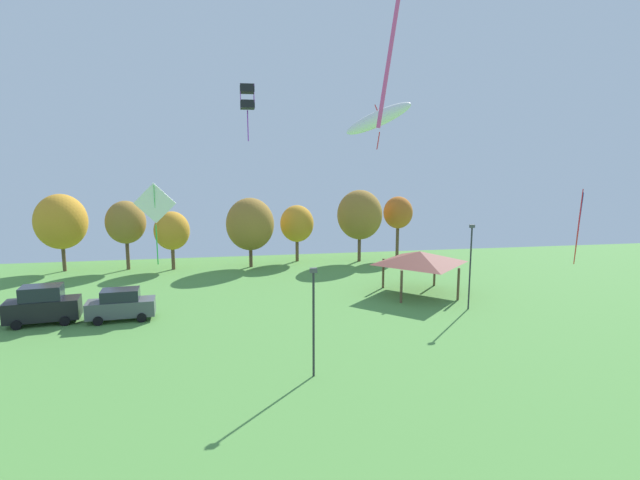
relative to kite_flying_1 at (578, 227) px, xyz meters
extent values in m
cube|color=red|center=(0.00, 0.00, 0.00)|extent=(1.63, 2.11, 2.64)
cylinder|color=blue|center=(0.00, -0.02, 0.00)|extent=(0.13, 0.12, 2.39)
ellipsoid|color=white|center=(-4.11, 10.53, 4.46)|extent=(3.76, 1.49, 2.22)
cube|color=red|center=(-4.11, 10.53, 4.68)|extent=(0.47, 0.20, 0.96)
cylinder|color=red|center=(-4.11, 10.53, 3.31)|extent=(0.18, 0.08, 0.91)
cube|color=white|center=(-15.12, 7.37, 0.43)|extent=(1.82, 0.35, 1.80)
cylinder|color=green|center=(-15.12, 7.35, 0.43)|extent=(0.07, 0.43, 1.61)
cylinder|color=green|center=(-15.12, 7.37, -1.41)|extent=(0.08, 0.31, 1.83)
cube|color=black|center=(-10.99, 8.29, 5.49)|extent=(0.64, 0.66, 0.39)
cube|color=black|center=(-10.99, 8.29, 4.79)|extent=(0.64, 0.66, 0.39)
cylinder|color=purple|center=(-11.29, 7.98, 5.14)|extent=(0.02, 0.02, 1.05)
cylinder|color=purple|center=(-10.68, 7.98, 5.14)|extent=(0.02, 0.02, 1.05)
cylinder|color=purple|center=(-11.29, 8.59, 5.14)|extent=(0.02, 0.02, 1.05)
cylinder|color=purple|center=(-10.68, 8.59, 5.14)|extent=(0.02, 0.02, 1.05)
cylinder|color=purple|center=(-10.99, 8.29, 3.85)|extent=(0.05, 0.25, 1.41)
cube|color=black|center=(-24.67, 20.20, -7.71)|extent=(4.84, 2.41, 1.37)
cube|color=#1E232D|center=(-24.67, 20.20, -6.55)|extent=(2.75, 2.00, 0.96)
cylinder|color=black|center=(-23.12, 19.47, -8.40)|extent=(0.66, 0.30, 0.64)
cylinder|color=black|center=(-23.36, 21.29, -8.40)|extent=(0.66, 0.30, 0.64)
cylinder|color=black|center=(-25.98, 19.11, -8.40)|extent=(0.66, 0.30, 0.64)
cylinder|color=black|center=(-26.21, 20.93, -8.40)|extent=(0.66, 0.30, 0.64)
cube|color=#4C5156|center=(-19.60, 20.08, -7.84)|extent=(4.62, 2.13, 1.11)
cube|color=#1E232D|center=(-19.60, 20.08, -6.90)|extent=(2.60, 1.82, 0.78)
cylinder|color=black|center=(-18.14, 19.32, -8.40)|extent=(0.66, 0.27, 0.64)
cylinder|color=black|center=(-18.29, 21.07, -8.40)|extent=(0.66, 0.27, 0.64)
cylinder|color=black|center=(-20.91, 19.09, -8.40)|extent=(0.66, 0.27, 0.64)
cylinder|color=black|center=(-21.06, 20.84, -8.40)|extent=(0.66, 0.27, 0.64)
cylinder|color=brown|center=(1.01, 20.76, -7.42)|extent=(0.20, 0.20, 2.60)
cylinder|color=brown|center=(5.74, 20.76, -7.42)|extent=(0.20, 0.20, 2.60)
cylinder|color=brown|center=(1.01, 25.52, -7.42)|extent=(0.20, 0.20, 2.60)
cylinder|color=brown|center=(5.74, 25.52, -7.42)|extent=(0.20, 0.20, 2.60)
pyramid|color=brown|center=(3.38, 23.14, -5.62)|extent=(6.13, 6.16, 1.00)
cylinder|color=#2D2D33|center=(-7.89, 8.69, -5.98)|extent=(0.12, 0.12, 5.46)
cube|color=#4C4C51|center=(-7.89, 8.69, -3.13)|extent=(0.36, 0.20, 0.24)
cylinder|color=#2D2D33|center=(5.43, 18.32, -5.65)|extent=(0.12, 0.12, 6.14)
cube|color=#4C4C51|center=(5.43, 18.32, -2.45)|extent=(0.36, 0.20, 0.24)
cylinder|color=brown|center=(-28.60, 37.54, -7.14)|extent=(0.36, 0.36, 3.15)
ellipsoid|color=gold|center=(-28.60, 37.54, -3.69)|extent=(4.99, 4.99, 5.49)
cylinder|color=brown|center=(-22.43, 37.27, -7.03)|extent=(0.36, 0.36, 3.38)
ellipsoid|color=olive|center=(-22.43, 37.27, -3.86)|extent=(3.94, 3.94, 4.34)
cylinder|color=brown|center=(-17.89, 36.49, -7.38)|extent=(0.36, 0.36, 2.67)
ellipsoid|color=gold|center=(-17.89, 36.49, -4.71)|extent=(3.55, 3.55, 3.91)
cylinder|color=brown|center=(-10.02, 36.38, -7.39)|extent=(0.36, 0.36, 2.66)
ellipsoid|color=olive|center=(-10.02, 36.38, -4.20)|extent=(4.95, 4.95, 5.44)
cylinder|color=brown|center=(-4.87, 38.50, -7.31)|extent=(0.36, 0.36, 2.82)
ellipsoid|color=gold|center=(-4.87, 38.50, -4.52)|extent=(3.67, 3.67, 4.04)
cylinder|color=brown|center=(1.90, 37.33, -7.06)|extent=(0.36, 0.36, 3.31)
ellipsoid|color=olive|center=(1.90, 37.33, -3.56)|extent=(4.93, 4.93, 5.42)
cylinder|color=brown|center=(6.81, 38.90, -6.76)|extent=(0.36, 0.36, 3.92)
ellipsoid|color=#BC6623|center=(6.81, 38.90, -3.55)|extent=(3.32, 3.32, 3.65)
camera|label=1|loc=(-11.79, -15.29, 2.26)|focal=28.00mm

